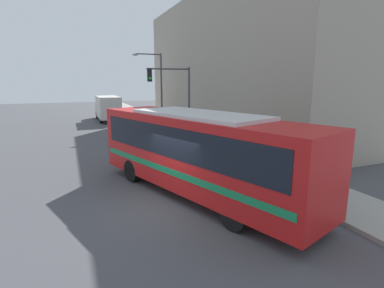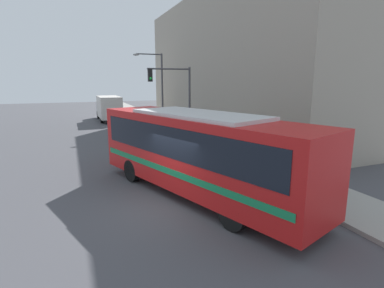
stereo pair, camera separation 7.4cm
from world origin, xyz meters
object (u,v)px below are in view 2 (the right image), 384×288
(delivery_truck, at_px, (108,107))
(street_lamp, at_px, (158,83))
(city_bus, at_px, (197,149))
(traffic_light_pole, at_px, (175,90))
(parking_meter, at_px, (201,132))
(fire_hydrant, at_px, (243,157))
(pedestrian_near_corner, at_px, (190,126))

(delivery_truck, height_order, street_lamp, street_lamp)
(city_bus, bearing_deg, delivery_truck, 72.18)
(traffic_light_pole, distance_m, street_lamp, 7.57)
(street_lamp, bearing_deg, parking_meter, -89.16)
(delivery_truck, bearing_deg, parking_meter, -75.99)
(delivery_truck, height_order, fire_hydrant, delivery_truck)
(pedestrian_near_corner, bearing_deg, traffic_light_pole, -146.84)
(city_bus, bearing_deg, pedestrian_near_corner, 51.02)
(parking_meter, xyz_separation_m, street_lamp, (-0.15, 9.99, 3.26))
(city_bus, xyz_separation_m, parking_meter, (3.82, 8.32, -0.86))
(city_bus, height_order, delivery_truck, city_bus)
(traffic_light_pole, bearing_deg, delivery_truck, 102.70)
(street_lamp, bearing_deg, fire_hydrant, -89.46)
(city_bus, height_order, pedestrian_near_corner, city_bus)
(traffic_light_pole, relative_size, parking_meter, 4.00)
(traffic_light_pole, bearing_deg, city_bus, -104.81)
(city_bus, relative_size, parking_meter, 7.96)
(city_bus, relative_size, delivery_truck, 1.46)
(delivery_truck, xyz_separation_m, fire_hydrant, (4.20, -22.33, -0.99))
(parking_meter, xyz_separation_m, pedestrian_near_corner, (0.54, 3.47, -0.09))
(delivery_truck, distance_m, pedestrian_near_corner, 14.19)
(street_lamp, xyz_separation_m, pedestrian_near_corner, (0.68, -6.52, -3.35))
(city_bus, height_order, fire_hydrant, city_bus)
(delivery_truck, relative_size, traffic_light_pole, 1.37)
(traffic_light_pole, height_order, pedestrian_near_corner, traffic_light_pole)
(fire_hydrant, bearing_deg, parking_meter, 90.00)
(city_bus, relative_size, fire_hydrant, 13.24)
(city_bus, distance_m, traffic_light_pole, 11.34)
(fire_hydrant, height_order, pedestrian_near_corner, pedestrian_near_corner)
(delivery_truck, distance_m, street_lamp, 8.42)
(city_bus, distance_m, parking_meter, 9.20)
(delivery_truck, relative_size, fire_hydrant, 9.10)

